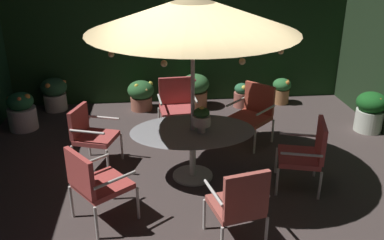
{
  "coord_description": "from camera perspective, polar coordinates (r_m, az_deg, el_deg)",
  "views": [
    {
      "loc": [
        -0.65,
        -5.27,
        3.18
      ],
      "look_at": [
        -0.08,
        0.15,
        0.86
      ],
      "focal_mm": 39.09,
      "sensor_mm": 36.0,
      "label": 1
    }
  ],
  "objects": [
    {
      "name": "potted_plant_right_near",
      "position": [
        9.1,
        12.12,
        4.05
      ],
      "size": [
        0.38,
        0.38,
        0.55
      ],
      "color": "#A76F43",
      "rests_on": "ground_plane"
    },
    {
      "name": "patio_chair_northeast",
      "position": [
        7.4,
        -2.12,
        2.39
      ],
      "size": [
        0.68,
        0.61,
        0.99
      ],
      "color": "silver",
      "rests_on": "ground_plane"
    },
    {
      "name": "potted_plant_left_far",
      "position": [
        8.61,
        -6.97,
        3.54
      ],
      "size": [
        0.54,
        0.54,
        0.61
      ],
      "color": "#A65F49",
      "rests_on": "ground_plane"
    },
    {
      "name": "potted_plant_left_near",
      "position": [
        8.2,
        23.14,
        1.18
      ],
      "size": [
        0.54,
        0.54,
        0.73
      ],
      "color": "beige",
      "rests_on": "ground_plane"
    },
    {
      "name": "patio_chair_southwest",
      "position": [
        5.94,
        15.47,
        -4.08
      ],
      "size": [
        0.74,
        0.78,
        0.99
      ],
      "color": "silver",
      "rests_on": "ground_plane"
    },
    {
      "name": "hedge_backdrop_rear",
      "position": [
        8.94,
        -1.76,
        10.67
      ],
      "size": [
        7.59,
        0.3,
        2.53
      ],
      "primitive_type": "cube",
      "color": "#193318",
      "rests_on": "ground_plane"
    },
    {
      "name": "potted_plant_back_right",
      "position": [
        8.78,
        6.79,
        3.43
      ],
      "size": [
        0.33,
        0.33,
        0.51
      ],
      "color": "#AB5C4E",
      "rests_on": "ground_plane"
    },
    {
      "name": "ground_plane",
      "position": [
        6.2,
        0.87,
        -7.96
      ],
      "size": [
        7.59,
        7.18,
        0.02
      ],
      "primitive_type": "cube",
      "color": "#443836"
    },
    {
      "name": "centerpiece_planter",
      "position": [
        5.73,
        1.32,
        0.3
      ],
      "size": [
        0.25,
        0.25,
        0.38
      ],
      "color": "beige",
      "rests_on": "patio_dining_table"
    },
    {
      "name": "patio_dining_table",
      "position": [
        5.94,
        0.09,
        -2.53
      ],
      "size": [
        1.77,
        1.21,
        0.75
      ],
      "color": "beige",
      "rests_on": "ground_plane"
    },
    {
      "name": "potted_plant_back_left",
      "position": [
        8.68,
        0.43,
        4.16
      ],
      "size": [
        0.58,
        0.58,
        0.7
      ],
      "color": "#A76344",
      "rests_on": "ground_plane"
    },
    {
      "name": "patio_chair_south",
      "position": [
        4.68,
        6.5,
        -11.09
      ],
      "size": [
        0.68,
        0.68,
        1.01
      ],
      "color": "silver",
      "rests_on": "ground_plane"
    },
    {
      "name": "potted_plant_right_far",
      "position": [
        8.23,
        -22.21,
        1.1
      ],
      "size": [
        0.51,
        0.51,
        0.7
      ],
      "color": "beige",
      "rests_on": "ground_plane"
    },
    {
      "name": "patio_umbrella",
      "position": [
        5.42,
        0.11,
        14.31
      ],
      "size": [
        2.75,
        2.75,
        2.67
      ],
      "color": "silver",
      "rests_on": "ground_plane"
    },
    {
      "name": "patio_chair_north",
      "position": [
        7.15,
        8.4,
        1.28
      ],
      "size": [
        0.85,
        0.85,
        0.99
      ],
      "color": "beige",
      "rests_on": "ground_plane"
    },
    {
      "name": "patio_chair_southeast",
      "position": [
        5.14,
        -13.15,
        -8.13
      ],
      "size": [
        0.86,
        0.86,
        0.99
      ],
      "color": "beige",
      "rests_on": "ground_plane"
    },
    {
      "name": "patio_chair_east",
      "position": [
        6.47,
        -13.73,
        -1.62
      ],
      "size": [
        0.74,
        0.74,
        0.94
      ],
      "color": "beige",
      "rests_on": "ground_plane"
    },
    {
      "name": "potted_plant_front_corner",
      "position": [
        8.96,
        -18.26,
        3.53
      ],
      "size": [
        0.52,
        0.53,
        0.67
      ],
      "color": "beige",
      "rests_on": "ground_plane"
    }
  ]
}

